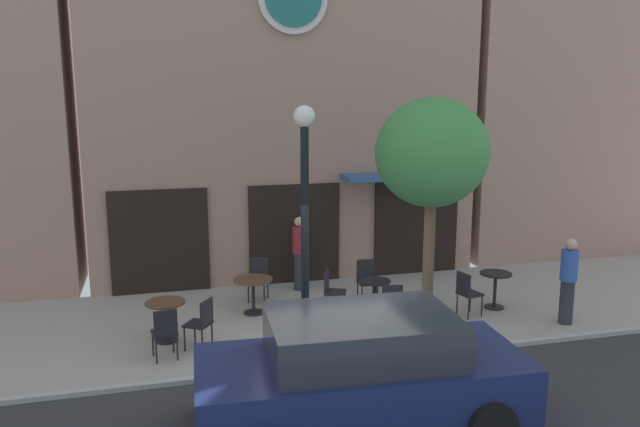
% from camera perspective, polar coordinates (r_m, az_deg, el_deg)
% --- Properties ---
extents(ground_plane, '(27.87, 10.12, 0.13)m').
position_cam_1_polar(ground_plane, '(10.11, 2.16, -14.70)').
color(ground_plane, '#9E998E').
extents(clock_building, '(9.07, 3.29, 11.15)m').
position_cam_1_polar(clock_building, '(15.15, -3.36, 16.17)').
color(clock_building, '#9E7A66').
rests_on(clock_building, ground_plane).
extents(street_lamp, '(0.36, 0.36, 4.16)m').
position_cam_1_polar(street_lamp, '(10.56, -1.39, -1.27)').
color(street_lamp, black).
rests_on(street_lamp, ground_plane).
extents(street_tree, '(1.98, 1.79, 4.29)m').
position_cam_1_polar(street_tree, '(10.88, 10.22, 5.34)').
color(street_tree, brown).
rests_on(street_tree, ground_plane).
extents(cafe_table_near_door, '(0.70, 0.70, 0.74)m').
position_cam_1_polar(cafe_table_near_door, '(11.49, -13.92, -8.85)').
color(cafe_table_near_door, black).
rests_on(cafe_table_near_door, ground_plane).
extents(cafe_table_center_right, '(0.78, 0.78, 0.72)m').
position_cam_1_polar(cafe_table_center_right, '(12.57, -6.13, -6.77)').
color(cafe_table_center_right, black).
rests_on(cafe_table_center_right, ground_plane).
extents(cafe_table_leftmost, '(0.61, 0.61, 0.73)m').
position_cam_1_polar(cafe_table_leftmost, '(12.43, 5.06, -7.23)').
color(cafe_table_leftmost, black).
rests_on(cafe_table_leftmost, ground_plane).
extents(cafe_table_center_left, '(0.65, 0.65, 0.75)m').
position_cam_1_polar(cafe_table_center_left, '(13.31, 15.73, -6.25)').
color(cafe_table_center_left, black).
rests_on(cafe_table_center_left, ground_plane).
extents(cafe_chair_facing_wall, '(0.48, 0.48, 0.90)m').
position_cam_1_polar(cafe_chair_facing_wall, '(12.68, 13.28, -6.87)').
color(cafe_chair_facing_wall, black).
rests_on(cafe_chair_facing_wall, ground_plane).
extents(cafe_chair_near_tree, '(0.47, 0.47, 0.90)m').
position_cam_1_polar(cafe_chair_near_tree, '(11.74, 6.54, -8.11)').
color(cafe_chair_near_tree, black).
rests_on(cafe_chair_near_tree, ground_plane).
extents(cafe_chair_under_awning, '(0.55, 0.55, 0.90)m').
position_cam_1_polar(cafe_chair_under_awning, '(11.00, -10.74, -9.56)').
color(cafe_chair_under_awning, black).
rests_on(cafe_chair_under_awning, ground_plane).
extents(cafe_chair_curbside, '(0.46, 0.46, 0.90)m').
position_cam_1_polar(cafe_chair_curbside, '(10.71, -13.99, -10.29)').
color(cafe_chair_curbside, black).
rests_on(cafe_chair_curbside, ground_plane).
extents(cafe_chair_facing_street, '(0.52, 0.52, 0.90)m').
position_cam_1_polar(cafe_chair_facing_street, '(13.40, -5.63, -5.65)').
color(cafe_chair_facing_street, black).
rests_on(cafe_chair_facing_street, ground_plane).
extents(cafe_chair_outer, '(0.53, 0.53, 0.90)m').
position_cam_1_polar(cafe_chair_outer, '(12.49, 1.04, -6.85)').
color(cafe_chair_outer, black).
rests_on(cafe_chair_outer, ground_plane).
extents(cafe_chair_mid_row, '(0.42, 0.42, 0.90)m').
position_cam_1_polar(cafe_chair_mid_row, '(13.21, 4.29, -5.87)').
color(cafe_chair_mid_row, black).
rests_on(cafe_chair_mid_row, ground_plane).
extents(pedestrian_blue, '(0.45, 0.45, 1.67)m').
position_cam_1_polar(pedestrian_blue, '(12.78, 21.75, -5.67)').
color(pedestrian_blue, '#2D2D38').
rests_on(pedestrian_blue, ground_plane).
extents(pedestrian_maroon, '(0.42, 0.42, 1.67)m').
position_cam_1_polar(pedestrian_maroon, '(13.89, -1.88, -3.57)').
color(pedestrian_maroon, '#2D2D38').
rests_on(pedestrian_maroon, ground_plane).
extents(parked_car_navy, '(4.39, 2.20, 1.55)m').
position_cam_1_polar(parked_car_navy, '(8.45, 3.81, -14.24)').
color(parked_car_navy, navy).
rests_on(parked_car_navy, ground_plane).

